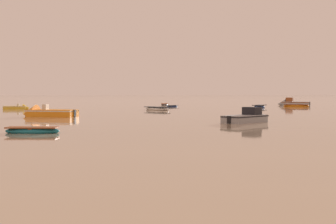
{
  "coord_description": "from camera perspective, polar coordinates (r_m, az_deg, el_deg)",
  "views": [
    {
      "loc": [
        -17.73,
        -7.71,
        2.76
      ],
      "look_at": [
        -10.51,
        50.25,
        0.22
      ],
      "focal_mm": 48.82,
      "sensor_mm": 36.0,
      "label": 1
    }
  ],
  "objects": [
    {
      "name": "rowboat_moored_0",
      "position": [
        88.54,
        15.72,
        0.75
      ],
      "size": [
        4.93,
        3.74,
        0.75
      ],
      "rotation": [
        0.0,
        0.0,
        2.63
      ],
      "color": "orange",
      "rests_on": "ground"
    },
    {
      "name": "motorboat_moored_0",
      "position": [
        98.24,
        15.09,
        1.02
      ],
      "size": [
        6.71,
        5.2,
        2.46
      ],
      "rotation": [
        0.0,
        0.0,
        2.61
      ],
      "color": "gray",
      "rests_on": "ground"
    },
    {
      "name": "rowboat_moored_2",
      "position": [
        93.55,
        -0.43,
        0.91
      ],
      "size": [
        1.85,
        4.23,
        0.65
      ],
      "rotation": [
        0.0,
        0.0,
        1.46
      ],
      "color": "gray",
      "rests_on": "ground"
    },
    {
      "name": "motorboat_moored_2",
      "position": [
        77.94,
        -18.15,
        0.48
      ],
      "size": [
        4.23,
        1.9,
        1.4
      ],
      "rotation": [
        0.0,
        0.0,
        0.12
      ],
      "color": "gold",
      "rests_on": "ground"
    },
    {
      "name": "motorboat_moored_3",
      "position": [
        53.24,
        -15.18,
        -0.24
      ],
      "size": [
        6.79,
        4.42,
        2.2
      ],
      "rotation": [
        0.0,
        0.0,
        2.77
      ],
      "color": "orange",
      "rests_on": "ground"
    },
    {
      "name": "motorboat_moored_4",
      "position": [
        42.66,
        10.22,
        -0.83
      ],
      "size": [
        5.46,
        4.85,
        2.08
      ],
      "rotation": [
        0.0,
        0.0,
        0.66
      ],
      "color": "gray",
      "rests_on": "ground"
    },
    {
      "name": "rowboat_moored_3",
      "position": [
        70.21,
        -1.37,
        0.4
      ],
      "size": [
        4.2,
        4.56,
        0.73
      ],
      "rotation": [
        0.0,
        0.0,
        2.27
      ],
      "color": "white",
      "rests_on": "ground"
    },
    {
      "name": "rowboat_moored_4",
      "position": [
        32.21,
        -16.57,
        -2.25
      ],
      "size": [
        3.84,
        1.78,
        0.58
      ],
      "rotation": [
        0.0,
        0.0,
        3.0
      ],
      "color": "#197084",
      "rests_on": "ground"
    },
    {
      "name": "rowboat_moored_8",
      "position": [
        85.54,
        0.51,
        0.73
      ],
      "size": [
        2.78,
        2.63,
        0.45
      ],
      "rotation": [
        0.0,
        0.0,
        0.73
      ],
      "color": "navy",
      "rests_on": "ground"
    },
    {
      "name": "rowboat_moored_9",
      "position": [
        81.59,
        11.35,
        0.65
      ],
      "size": [
        3.86,
        4.84,
        0.74
      ],
      "rotation": [
        0.0,
        0.0,
        4.15
      ],
      "color": "navy",
      "rests_on": "ground"
    }
  ]
}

